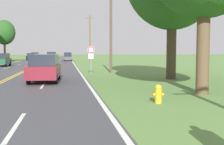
{
  "coord_description": "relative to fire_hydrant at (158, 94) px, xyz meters",
  "views": [
    {
      "loc": [
        4.07,
        0.01,
        1.94
      ],
      "look_at": [
        5.54,
        8.91,
        1.27
      ],
      "focal_mm": 45.0,
      "sensor_mm": 36.0,
      "label": 1
    }
  ],
  "objects": [
    {
      "name": "car_champagne_van_mid_far",
      "position": [
        -5.96,
        43.15,
        0.62
      ],
      "size": [
        1.76,
        4.2,
        1.92
      ],
      "rotation": [
        0.0,
        0.0,
        -1.57
      ],
      "color": "black",
      "rests_on": "ground"
    },
    {
      "name": "traffic_sign",
      "position": [
        -1.25,
        14.37,
        1.45
      ],
      "size": [
        0.6,
        0.1,
        2.41
      ],
      "color": "gray",
      "rests_on": "ground"
    },
    {
      "name": "car_black_suv_distant",
      "position": [
        -11.24,
        57.97,
        0.5
      ],
      "size": [
        2.1,
        4.88,
        1.61
      ],
      "rotation": [
        0.0,
        0.0,
        1.54
      ],
      "color": "black",
      "rests_on": "ground"
    },
    {
      "name": "car_dark_green_suv_mid_near",
      "position": [
        -11.94,
        29.43,
        0.57
      ],
      "size": [
        1.92,
        4.57,
        1.75
      ],
      "rotation": [
        0.0,
        0.0,
        1.58
      ],
      "color": "black",
      "rests_on": "ground"
    },
    {
      "name": "utility_pole_far",
      "position": [
        1.18,
        43.51,
        4.24
      ],
      "size": [
        1.8,
        0.24,
        8.9
      ],
      "color": "brown",
      "rests_on": "ground"
    },
    {
      "name": "car_maroon_van_approaching",
      "position": [
        -4.79,
        8.65,
        0.57
      ],
      "size": [
        1.98,
        4.89,
        1.77
      ],
      "rotation": [
        0.0,
        0.0,
        -1.61
      ],
      "color": "black",
      "rests_on": "ground"
    },
    {
      "name": "car_dark_blue_van_horizon",
      "position": [
        -11.74,
        70.12,
        0.56
      ],
      "size": [
        1.93,
        4.01,
        1.79
      ],
      "rotation": [
        0.0,
        0.0,
        1.54
      ],
      "color": "black",
      "rests_on": "ground"
    },
    {
      "name": "fire_hydrant",
      "position": [
        0.0,
        0.0,
        0.0
      ],
      "size": [
        0.42,
        0.26,
        0.72
      ],
      "color": "gold",
      "rests_on": "ground"
    },
    {
      "name": "tree_behind_sign",
      "position": [
        -15.32,
        48.4,
        5.36
      ],
      "size": [
        4.22,
        4.22,
        8.18
      ],
      "color": "brown",
      "rests_on": "ground"
    },
    {
      "name": "utility_pole_midground",
      "position": [
        0.73,
        15.71,
        3.87
      ],
      "size": [
        1.8,
        0.24,
        8.16
      ],
      "color": "brown",
      "rests_on": "ground"
    },
    {
      "name": "car_dark_grey_van_receding",
      "position": [
        -2.97,
        50.66,
        0.57
      ],
      "size": [
        1.77,
        4.03,
        1.81
      ],
      "rotation": [
        0.0,
        0.0,
        -1.56
      ],
      "color": "black",
      "rests_on": "ground"
    }
  ]
}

